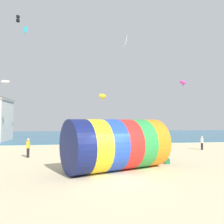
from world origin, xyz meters
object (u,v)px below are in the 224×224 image
kite_white_diamond (125,41)px  kite_yellow_parafoil (103,96)px  kite_cyan_diamond (25,30)px  bystander_near_water (202,143)px  giant_inflatable_tube (117,144)px  bystander_mid_beach (28,148)px  kite_magenta_parafoil (183,82)px  kite_handler (158,151)px  cooler_box (167,161)px  kite_white_parafoil (5,82)px  kite_black_box (18,19)px

kite_white_diamond → kite_yellow_parafoil: bearing=-130.6°
kite_cyan_diamond → bystander_near_water: bearing=-6.1°
giant_inflatable_tube → bystander_near_water: size_ratio=4.83×
bystander_mid_beach → giant_inflatable_tube: bearing=-40.5°
bystander_near_water → kite_magenta_parafoil: bearing=134.8°
kite_handler → bystander_near_water: bearing=39.5°
kite_magenta_parafoil → kite_cyan_diamond: size_ratio=1.13×
cooler_box → kite_handler: bearing=116.4°
kite_white_parafoil → cooler_box: bearing=-20.7°
kite_cyan_diamond → cooler_box: (12.80, -9.21, -13.39)m
kite_yellow_parafoil → kite_cyan_diamond: kite_cyan_diamond is taller
giant_inflatable_tube → bystander_near_water: (11.37, 8.62, -0.90)m
kite_cyan_diamond → bystander_mid_beach: 13.63m
kite_white_parafoil → kite_magenta_parafoil: 19.53m
cooler_box → kite_cyan_diamond: bearing=144.3°
kite_yellow_parafoil → bystander_mid_beach: size_ratio=0.86×
kite_white_parafoil → kite_magenta_parafoil: bearing=10.2°
kite_white_parafoil → kite_white_diamond: bearing=26.1°
giant_inflatable_tube → kite_white_diamond: 17.90m
kite_white_parafoil → kite_cyan_diamond: 7.84m
kite_white_diamond → cooler_box: kite_white_diamond is taller
giant_inflatable_tube → kite_cyan_diamond: kite_cyan_diamond is taller
bystander_near_water → bystander_mid_beach: (-18.41, -2.60, 0.09)m
kite_yellow_parafoil → bystander_mid_beach: kite_yellow_parafoil is taller
kite_handler → kite_magenta_parafoil: kite_magenta_parafoil is taller
kite_white_parafoil → cooler_box: 15.95m
giant_inflatable_tube → kite_magenta_parafoil: size_ratio=5.12×
giant_inflatable_tube → kite_white_diamond: bearing=75.5°
kite_magenta_parafoil → cooler_box: (-5.68, -8.56, -7.79)m
kite_black_box → kite_magenta_parafoil: kite_black_box is taller
kite_white_parafoil → bystander_near_water: size_ratio=0.51×
kite_magenta_parafoil → kite_white_diamond: (-6.55, 2.76, 5.72)m
kite_cyan_diamond → bystander_mid_beach: bearing=-72.0°
kite_magenta_parafoil → bystander_near_water: size_ratio=0.94×
kite_cyan_diamond → kite_black_box: bearing=132.2°
kite_handler → kite_white_diamond: bearing=92.5°
kite_handler → kite_white_diamond: kite_white_diamond is taller
kite_magenta_parafoil → bystander_mid_beach: size_ratio=0.86×
kite_white_parafoil → bystander_mid_beach: kite_white_parafoil is taller
kite_handler → kite_cyan_diamond: size_ratio=1.29×
kite_handler → kite_white_parafoil: kite_white_parafoil is taller
kite_handler → kite_black_box: (-13.55, 9.66, 14.50)m
kite_cyan_diamond → bystander_near_water: 23.79m
kite_yellow_parafoil → kite_white_parafoil: (-9.28, -2.28, 0.92)m
kite_yellow_parafoil → kite_handler: bearing=-59.8°
bystander_near_water → kite_cyan_diamond: bearing=173.9°
kite_black_box → kite_magenta_parafoil: 21.08m
kite_black_box → kite_yellow_parafoil: bearing=-17.7°
kite_handler → kite_yellow_parafoil: kite_yellow_parafoil is taller
bystander_near_water → cooler_box: size_ratio=3.01×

